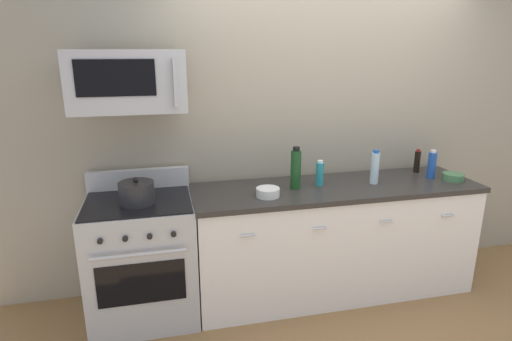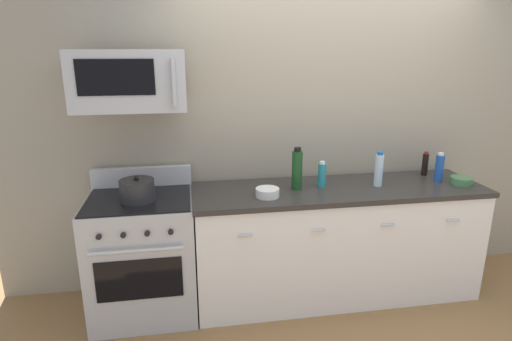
{
  "view_description": "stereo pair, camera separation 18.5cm",
  "coord_description": "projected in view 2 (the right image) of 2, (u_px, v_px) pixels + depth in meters",
  "views": [
    {
      "loc": [
        -1.32,
        -2.89,
        1.96
      ],
      "look_at": [
        -0.66,
        -0.05,
        1.1
      ],
      "focal_mm": 29.31,
      "sensor_mm": 36.0,
      "label": 1
    },
    {
      "loc": [
        -1.14,
        -2.92,
        1.96
      ],
      "look_at": [
        -0.66,
        -0.05,
        1.1
      ],
      "focal_mm": 29.31,
      "sensor_mm": 36.0,
      "label": 2
    }
  ],
  "objects": [
    {
      "name": "counter_unit",
      "position": [
        336.0,
        241.0,
        3.37
      ],
      "size": [
        2.27,
        0.66,
        0.92
      ],
      "color": "white",
      "rests_on": "ground_plane"
    },
    {
      "name": "back_wall",
      "position": [
        325.0,
        123.0,
        3.51
      ],
      "size": [
        5.36,
        0.1,
        2.7
      ],
      "primitive_type": "cube",
      "color": "#9E937F",
      "rests_on": "ground_plane"
    },
    {
      "name": "bowl_white_ceramic",
      "position": [
        267.0,
        192.0,
        3.03
      ],
      "size": [
        0.17,
        0.17,
        0.06
      ],
      "color": "white",
      "rests_on": "countertop_slab"
    },
    {
      "name": "bowl_green_glaze",
      "position": [
        461.0,
        180.0,
        3.31
      ],
      "size": [
        0.17,
        0.17,
        0.06
      ],
      "color": "#477A4C",
      "rests_on": "countertop_slab"
    },
    {
      "name": "stockpot",
      "position": [
        137.0,
        190.0,
        2.93
      ],
      "size": [
        0.24,
        0.24,
        0.19
      ],
      "color": "#262628",
      "rests_on": "range_oven"
    },
    {
      "name": "bottle_dish_soap",
      "position": [
        322.0,
        175.0,
        3.23
      ],
      "size": [
        0.06,
        0.06,
        0.2
      ],
      "color": "teal",
      "rests_on": "countertop_slab"
    },
    {
      "name": "bottle_soy_sauce_dark",
      "position": [
        425.0,
        164.0,
        3.53
      ],
      "size": [
        0.05,
        0.05,
        0.2
      ],
      "color": "black",
      "rests_on": "countertop_slab"
    },
    {
      "name": "bottle_water_clear",
      "position": [
        379.0,
        170.0,
        3.24
      ],
      "size": [
        0.06,
        0.06,
        0.27
      ],
      "color": "silver",
      "rests_on": "countertop_slab"
    },
    {
      "name": "microwave",
      "position": [
        130.0,
        80.0,
        2.81
      ],
      "size": [
        0.74,
        0.44,
        0.4
      ],
      "color": "#B7BABF"
    },
    {
      "name": "ground_plane",
      "position": [
        333.0,
        291.0,
        3.5
      ],
      "size": [
        6.44,
        6.44,
        0.0
      ],
      "primitive_type": "plane",
      "color": "olive"
    },
    {
      "name": "range_oven",
      "position": [
        144.0,
        255.0,
        3.13
      ],
      "size": [
        0.76,
        0.69,
        1.07
      ],
      "color": "#B7BABF",
      "rests_on": "ground_plane"
    },
    {
      "name": "bottle_wine_green",
      "position": [
        297.0,
        170.0,
        3.16
      ],
      "size": [
        0.08,
        0.08,
        0.33
      ],
      "color": "#19471E",
      "rests_on": "countertop_slab"
    },
    {
      "name": "bottle_soda_blue",
      "position": [
        439.0,
        168.0,
        3.36
      ],
      "size": [
        0.07,
        0.07,
        0.24
      ],
      "color": "#1E4CA5",
      "rests_on": "countertop_slab"
    }
  ]
}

